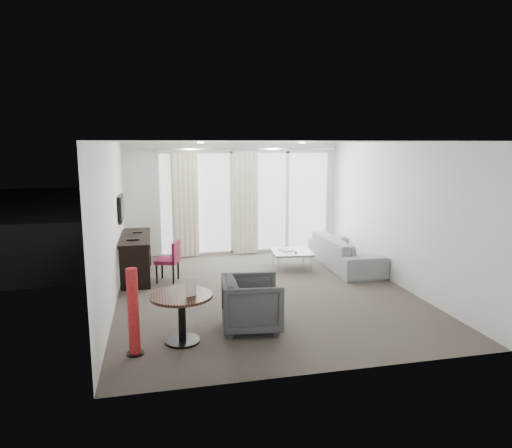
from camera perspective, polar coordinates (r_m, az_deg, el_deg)
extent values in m
cube|color=#48413A|center=(8.16, 0.93, -8.35)|extent=(5.00, 6.00, 0.00)
cube|color=white|center=(7.74, 0.98, 10.23)|extent=(5.00, 6.00, 0.00)
cube|color=silver|center=(7.66, -17.53, 0.00)|extent=(0.00, 6.00, 2.60)
cube|color=silver|center=(8.77, 17.05, 1.24)|extent=(0.00, 6.00, 2.60)
cube|color=silver|center=(5.04, 8.98, -4.71)|extent=(5.00, 0.00, 2.60)
cylinder|color=#FFE0B2|center=(9.17, -6.97, 10.06)|extent=(0.12, 0.12, 0.02)
cylinder|color=#FFE0B2|center=(9.61, 5.78, 10.08)|extent=(0.12, 0.12, 0.02)
cylinder|color=#AB1E22|center=(5.85, -15.08, -10.56)|extent=(0.29, 0.29, 1.10)
imported|color=#3C3C40|center=(6.44, -0.51, -9.94)|extent=(0.90, 0.88, 0.74)
imported|color=gray|center=(9.78, 11.05, -3.45)|extent=(0.87, 2.22, 0.65)
cube|color=#4D4D50|center=(12.49, -2.56, -2.15)|extent=(5.60, 3.00, 0.12)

